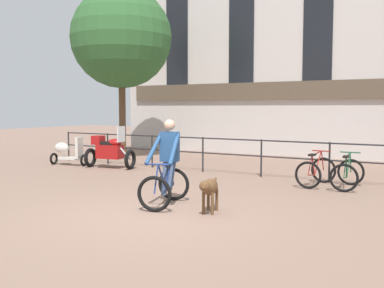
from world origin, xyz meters
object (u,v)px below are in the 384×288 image
(parked_scooter, at_px, (67,152))
(parked_motorcycle, at_px, (109,151))
(dog, at_px, (209,188))
(parked_bicycle_near_lamp, at_px, (316,171))
(cyclist_with_bike, at_px, (167,167))
(parked_bicycle_mid_left, at_px, (347,174))

(parked_scooter, bearing_deg, parked_motorcycle, -94.80)
(parked_motorcycle, relative_size, parked_scooter, 1.26)
(dog, height_order, parked_bicycle_near_lamp, parked_bicycle_near_lamp)
(cyclist_with_bike, relative_size, dog, 1.75)
(parked_scooter, bearing_deg, cyclist_with_bike, -128.70)
(cyclist_with_bike, height_order, dog, cyclist_with_bike)
(dog, height_order, parked_motorcycle, parked_motorcycle)
(parked_motorcycle, distance_m, parked_scooter, 1.70)
(dog, bearing_deg, cyclist_with_bike, 153.46)
(parked_motorcycle, bearing_deg, parked_scooter, 86.77)
(dog, height_order, parked_bicycle_mid_left, parked_bicycle_mid_left)
(parked_motorcycle, xyz_separation_m, parked_bicycle_near_lamp, (6.56, 0.15, -0.20))
(dog, bearing_deg, parked_bicycle_mid_left, 52.57)
(parked_bicycle_near_lamp, height_order, parked_bicycle_mid_left, same)
(cyclist_with_bike, distance_m, dog, 1.15)
(parked_bicycle_near_lamp, relative_size, parked_bicycle_mid_left, 1.02)
(parked_motorcycle, bearing_deg, cyclist_with_bike, -136.56)
(cyclist_with_bike, distance_m, parked_motorcycle, 5.78)
(cyclist_with_bike, xyz_separation_m, parked_bicycle_near_lamp, (1.97, 3.67, -0.41))
(parked_motorcycle, distance_m, parked_bicycle_mid_left, 7.31)
(cyclist_with_bike, height_order, parked_motorcycle, cyclist_with_bike)
(parked_bicycle_near_lamp, distance_m, parked_bicycle_mid_left, 0.75)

